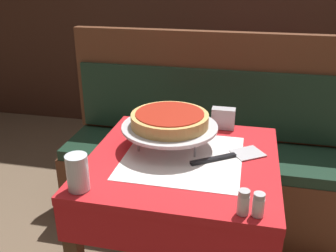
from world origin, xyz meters
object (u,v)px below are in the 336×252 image
(condiment_caddy, at_px, (264,56))
(salt_shaker, at_px, (243,202))
(booth_bench, at_px, (202,167))
(pizza_pan_stand, at_px, (170,128))
(water_glass_near, at_px, (78,173))
(deep_dish_pizza, at_px, (170,119))
(napkin_holder, at_px, (223,118))
(dining_table_rear, at_px, (262,79))
(pepper_shaker, at_px, (258,205))
(dining_table_front, at_px, (182,182))
(pizza_server, at_px, (230,156))

(condiment_caddy, bearing_deg, salt_shaker, -92.54)
(booth_bench, bearing_deg, condiment_caddy, 70.54)
(condiment_caddy, bearing_deg, pizza_pan_stand, -103.87)
(pizza_pan_stand, bearing_deg, water_glass_near, -121.33)
(deep_dish_pizza, height_order, napkin_holder, deep_dish_pizza)
(water_glass_near, bearing_deg, booth_bench, 74.33)
(dining_table_rear, xyz_separation_m, pizza_pan_stand, (-0.38, -1.46, 0.19))
(deep_dish_pizza, relative_size, pepper_shaker, 4.08)
(pepper_shaker, bearing_deg, napkin_holder, 103.79)
(condiment_caddy, bearing_deg, booth_bench, -109.46)
(dining_table_rear, xyz_separation_m, napkin_holder, (-0.19, -1.23, 0.15))
(deep_dish_pizza, height_order, salt_shaker, deep_dish_pizza)
(pepper_shaker, bearing_deg, dining_table_front, 131.68)
(water_glass_near, bearing_deg, pepper_shaker, -1.94)
(deep_dish_pizza, xyz_separation_m, pizza_server, (0.24, -0.04, -0.11))
(napkin_holder, bearing_deg, pepper_shaker, -76.21)
(booth_bench, distance_m, salt_shaker, 1.14)
(dining_table_front, bearing_deg, napkin_holder, 68.09)
(napkin_holder, bearing_deg, condiment_caddy, 81.64)
(booth_bench, distance_m, pizza_server, 0.82)
(water_glass_near, distance_m, pepper_shaker, 0.55)
(deep_dish_pizza, relative_size, pizza_server, 1.08)
(pizza_pan_stand, height_order, deep_dish_pizza, deep_dish_pizza)
(dining_table_front, relative_size, pizza_pan_stand, 2.08)
(dining_table_front, xyz_separation_m, salt_shaker, (0.23, -0.30, 0.15))
(dining_table_front, bearing_deg, salt_shaker, -53.03)
(pizza_pan_stand, distance_m, pizza_server, 0.25)
(dining_table_rear, height_order, condiment_caddy, condiment_caddy)
(pizza_pan_stand, relative_size, condiment_caddy, 2.63)
(pepper_shaker, bearing_deg, pizza_server, 106.08)
(water_glass_near, distance_m, condiment_caddy, 1.98)
(pepper_shaker, bearing_deg, water_glass_near, 178.06)
(salt_shaker, distance_m, pepper_shaker, 0.04)
(booth_bench, bearing_deg, water_glass_near, -105.67)
(dining_table_rear, xyz_separation_m, pizza_server, (-0.14, -1.50, 0.11))
(salt_shaker, relative_size, condiment_caddy, 0.55)
(napkin_holder, bearing_deg, booth_bench, 107.44)
(dining_table_front, distance_m, pizza_pan_stand, 0.22)
(pizza_pan_stand, height_order, napkin_holder, same)
(deep_dish_pizza, xyz_separation_m, napkin_holder, (0.19, 0.23, -0.07))
(dining_table_front, bearing_deg, dining_table_rear, 78.35)
(pizza_pan_stand, height_order, pizza_server, pizza_pan_stand)
(deep_dish_pizza, bearing_deg, pizza_pan_stand, 135.00)
(booth_bench, bearing_deg, dining_table_rear, 68.79)
(deep_dish_pizza, bearing_deg, napkin_holder, 50.99)
(dining_table_rear, relative_size, booth_bench, 0.50)
(pizza_server, xyz_separation_m, water_glass_near, (-0.46, -0.32, 0.06))
(pizza_server, distance_m, napkin_holder, 0.28)
(dining_table_rear, relative_size, pepper_shaker, 11.03)
(salt_shaker, relative_size, pepper_shaker, 1.06)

